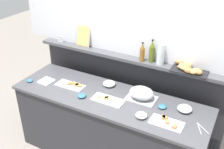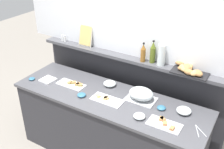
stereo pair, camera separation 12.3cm
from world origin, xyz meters
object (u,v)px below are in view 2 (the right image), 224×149
object	(u,v)px
glass_bowl_large	(110,84)
napkin_stack	(48,80)
serving_cloche	(141,94)
glass_bowl_small	(139,116)
salt_shaker	(62,38)
condiment_bowl_cream	(161,108)
serving_tongs	(199,131)
sandwich_platter_side	(73,84)
vinegar_bottle_amber	(143,53)
sandwich_platter_front	(106,99)
sandwich_platter_rear	(165,124)
glass_bowl_medium	(184,111)
bread_basket	(188,69)
condiment_bowl_dark	(82,95)
framed_picture	(86,35)
pepper_shaker	(65,39)
olive_oil_bottle	(153,53)
water_carafe	(162,55)
condiment_bowl_red	(32,79)

from	to	relation	value
glass_bowl_large	napkin_stack	xyz separation A→B (m)	(-0.75, -0.30, -0.02)
serving_cloche	napkin_stack	distance (m)	1.24
glass_bowl_small	salt_shaker	world-z (taller)	salt_shaker
glass_bowl_small	napkin_stack	xyz separation A→B (m)	(-1.35, 0.10, -0.01)
glass_bowl_large	condiment_bowl_cream	xyz separation A→B (m)	(0.74, -0.13, -0.01)
condiment_bowl_cream	serving_tongs	xyz separation A→B (m)	(0.45, -0.15, -0.01)
sandwich_platter_side	vinegar_bottle_amber	world-z (taller)	vinegar_bottle_amber
sandwich_platter_front	salt_shaker	bearing A→B (deg)	153.21
sandwich_platter_rear	glass_bowl_medium	size ratio (longest dim) A/B	2.15
glass_bowl_small	bread_basket	size ratio (longest dim) A/B	0.30
sandwich_platter_front	glass_bowl_large	world-z (taller)	glass_bowl_large
sandwich_platter_rear	condiment_bowl_cream	size ratio (longest dim) A/B	3.55
sandwich_platter_side	condiment_bowl_dark	size ratio (longest dim) A/B	3.57
glass_bowl_large	glass_bowl_small	world-z (taller)	glass_bowl_large
glass_bowl_medium	salt_shaker	xyz separation A→B (m)	(-1.88, 0.32, 0.34)
glass_bowl_small	serving_cloche	bearing A→B (deg)	112.94
serving_tongs	framed_picture	bearing A→B (deg)	161.91
pepper_shaker	olive_oil_bottle	bearing A→B (deg)	0.62
water_carafe	serving_cloche	bearing A→B (deg)	-104.26
condiment_bowl_cream	framed_picture	distance (m)	1.42
glass_bowl_medium	pepper_shaker	size ratio (longest dim) A/B	1.81
serving_tongs	framed_picture	world-z (taller)	framed_picture
glass_bowl_large	glass_bowl_medium	distance (m)	0.97
glass_bowl_large	condiment_bowl_red	xyz separation A→B (m)	(-0.94, -0.39, -0.01)
sandwich_platter_side	water_carafe	bearing A→B (deg)	25.90
condiment_bowl_cream	salt_shaker	world-z (taller)	salt_shaker
sandwich_platter_side	bread_basket	size ratio (longest dim) A/B	0.89
condiment_bowl_dark	salt_shaker	bearing A→B (deg)	141.22
condiment_bowl_cream	pepper_shaker	distance (m)	1.69
glass_bowl_large	condiment_bowl_cream	distance (m)	0.75
condiment_bowl_cream	olive_oil_bottle	xyz separation A→B (m)	(-0.30, 0.39, 0.43)
sandwich_platter_front	glass_bowl_small	bearing A→B (deg)	-12.81
serving_tongs	salt_shaker	xyz separation A→B (m)	(-2.10, 0.52, 0.36)
glass_bowl_small	condiment_bowl_cream	distance (m)	0.30
sandwich_platter_front	pepper_shaker	xyz separation A→B (m)	(-1.01, 0.53, 0.36)
water_carafe	sandwich_platter_rear	bearing A→B (deg)	-62.46
sandwich_platter_side	glass_bowl_medium	xyz separation A→B (m)	(1.37, 0.15, 0.02)
glass_bowl_large	condiment_bowl_red	world-z (taller)	glass_bowl_large
glass_bowl_large	olive_oil_bottle	bearing A→B (deg)	30.36
sandwich_platter_side	glass_bowl_large	world-z (taller)	glass_bowl_large
salt_shaker	napkin_stack	bearing A→B (deg)	-72.45
glass_bowl_large	sandwich_platter_side	bearing A→B (deg)	-151.21
serving_cloche	glass_bowl_medium	xyz separation A→B (m)	(0.50, 0.00, -0.04)
condiment_bowl_cream	water_carafe	distance (m)	0.60
sandwich_platter_side	serving_cloche	size ratio (longest dim) A/B	1.08
bread_basket	water_carafe	size ratio (longest dim) A/B	1.65
sandwich_platter_side	framed_picture	bearing A→B (deg)	104.87
condiment_bowl_red	salt_shaker	bearing A→B (deg)	88.06
condiment_bowl_dark	napkin_stack	world-z (taller)	condiment_bowl_dark
serving_cloche	framed_picture	distance (m)	1.14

